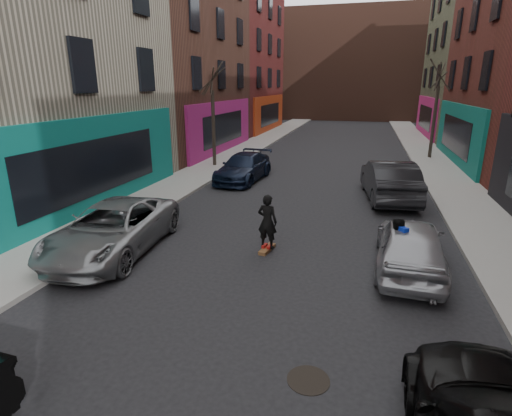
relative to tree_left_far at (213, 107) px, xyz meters
The scene contains 14 objects.
sidewalk_left 12.45m from the tree_left_far, 90.24° to the left, with size 2.50×84.00×0.13m, color gray.
sidewalk_right 17.61m from the tree_left_far, 43.95° to the left, with size 2.50×84.00×0.13m, color gray.
buildings_left 9.00m from the tree_left_far, 164.68° to the right, with size 12.00×56.00×16.50m, color #581E19.
building_far 38.67m from the tree_left_far, 80.73° to the left, with size 40.00×10.00×14.00m, color #47281E.
tree_left_far is the anchor object (origin of this frame).
tree_right_far 13.78m from the tree_left_far, 25.82° to the left, with size 2.00×2.00×6.80m, color black, non-canonical shape.
parked_left_far 12.66m from the tree_left_far, 82.57° to the right, with size 2.31×5.01×1.39m, color gray.
parked_left_end 4.69m from the tree_left_far, 47.02° to the right, with size 1.85×4.54×1.32m, color black.
parked_right_far 15.09m from the tree_left_far, 49.63° to the right, with size 1.65×4.09×1.39m, color #93959B.
parked_right_end 10.73m from the tree_left_far, 25.62° to the right, with size 1.74×4.99×1.64m, color black.
skateboard 12.95m from the tree_left_far, 62.33° to the right, with size 0.22×0.80×0.10m, color brown.
skateboarder 12.76m from the tree_left_far, 62.33° to the right, with size 0.58×0.38×1.58m, color black.
pedestrian 15.21m from the tree_left_far, 52.11° to the right, with size 0.93×0.91×1.52m.
manhole 18.12m from the tree_left_far, 64.36° to the right, with size 0.70×0.70×0.01m, color black.
Camera 1 is at (2.08, -3.44, 4.59)m, focal length 28.00 mm.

